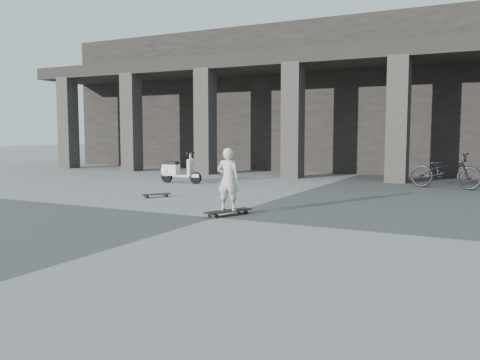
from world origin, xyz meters
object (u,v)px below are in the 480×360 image
at_px(skateboard_spare, 156,195).
at_px(bicycle, 445,171).
at_px(longboard, 228,211).
at_px(scooter, 174,171).
at_px(child, 228,179).

bearing_deg(skateboard_spare, bicycle, -14.75).
height_order(longboard, scooter, scooter).
relative_size(skateboard_spare, child, 0.57).
height_order(longboard, child, child).
relative_size(child, bicycle, 0.62).
height_order(skateboard_spare, bicycle, bicycle).
height_order(child, scooter, child).
distance_m(skateboard_spare, bicycle, 8.17).
distance_m(longboard, scooter, 6.59).
height_order(longboard, bicycle, bicycle).
relative_size(scooter, bicycle, 0.72).
xyz_separation_m(scooter, bicycle, (7.79, 2.21, 0.12)).
bearing_deg(scooter, skateboard_spare, -66.80).
bearing_deg(bicycle, longboard, 163.38).
relative_size(longboard, scooter, 0.74).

